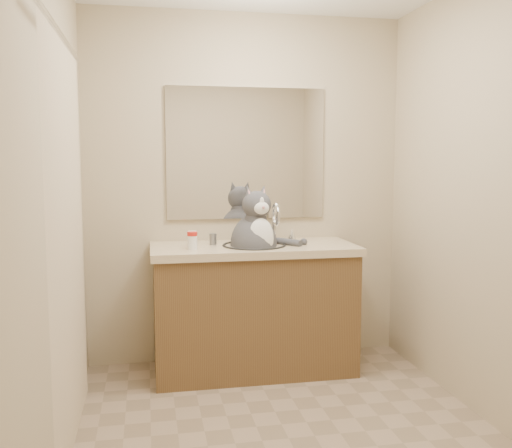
% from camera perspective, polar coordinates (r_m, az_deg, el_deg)
% --- Properties ---
extents(room, '(2.22, 2.52, 2.42)m').
position_cam_1_polar(room, '(2.76, 3.45, 2.11)').
color(room, gray).
rests_on(room, ground).
extents(vanity, '(1.34, 0.59, 1.12)m').
position_cam_1_polar(vanity, '(3.82, -0.24, -8.16)').
color(vanity, brown).
rests_on(vanity, ground).
extents(mirror, '(1.10, 0.02, 0.90)m').
position_cam_1_polar(mirror, '(3.97, -0.98, 7.06)').
color(mirror, white).
rests_on(mirror, room).
extents(shower_curtain, '(0.02, 1.30, 1.93)m').
position_cam_1_polar(shower_curtain, '(2.82, -18.27, -1.58)').
color(shower_curtain, beige).
rests_on(shower_curtain, ground).
extents(cat, '(0.50, 0.40, 0.61)m').
position_cam_1_polar(cat, '(3.70, -0.12, -1.65)').
color(cat, '#49494E').
rests_on(cat, vanity).
extents(pill_bottle_redcap, '(0.07, 0.07, 0.11)m').
position_cam_1_polar(pill_bottle_redcap, '(3.58, -6.39, -1.64)').
color(pill_bottle_redcap, white).
rests_on(pill_bottle_redcap, vanity).
extents(pill_bottle_orange, '(0.08, 0.08, 0.10)m').
position_cam_1_polar(pill_bottle_orange, '(3.70, -6.40, -1.51)').
color(pill_bottle_orange, white).
rests_on(pill_bottle_orange, vanity).
extents(grey_canister, '(0.06, 0.06, 0.08)m').
position_cam_1_polar(grey_canister, '(3.76, -4.32, -1.53)').
color(grey_canister, slate).
rests_on(grey_canister, vanity).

